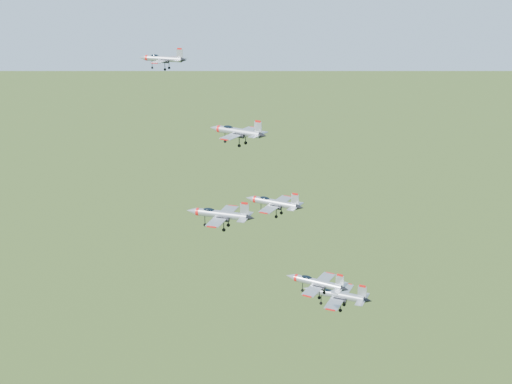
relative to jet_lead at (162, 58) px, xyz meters
The scene contains 6 objects.
jet_lead is the anchor object (origin of this frame).
jet_left_high 30.03m from the jet_lead, 23.85° to the right, with size 12.50×10.25×3.35m.
jet_right_high 45.31m from the jet_lead, 39.43° to the right, with size 12.52×10.56×3.37m.
jet_left_low 40.15m from the jet_lead, 11.45° to the right, with size 12.76×10.53×3.41m.
jet_right_low 63.07m from the jet_lead, 27.12° to the right, with size 11.23×9.25×3.01m.
jet_trail 62.22m from the jet_lead, 15.28° to the right, with size 13.15×10.97×3.52m.
Camera 1 is at (68.31, -108.32, 171.11)m, focal length 50.00 mm.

